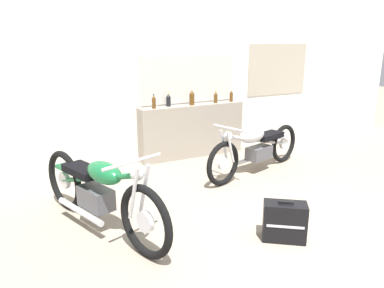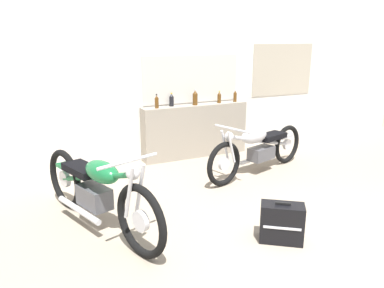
# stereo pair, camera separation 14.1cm
# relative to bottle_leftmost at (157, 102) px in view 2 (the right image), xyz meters

# --- Properties ---
(ground_plane) EXTENTS (24.00, 24.00, 0.00)m
(ground_plane) POSITION_rel_bottle_leftmost_xyz_m (0.63, -3.53, -1.00)
(ground_plane) COLOR gray
(wall_back) EXTENTS (10.00, 0.07, 2.80)m
(wall_back) POSITION_rel_bottle_leftmost_xyz_m (0.65, 0.21, 0.40)
(wall_back) COLOR silver
(wall_back) RESTS_ON ground_plane
(sill_counter) EXTENTS (1.87, 0.28, 0.90)m
(sill_counter) POSITION_rel_bottle_leftmost_xyz_m (0.70, 0.03, -0.55)
(sill_counter) COLOR gray
(sill_counter) RESTS_ON ground_plane
(bottle_leftmost) EXTENTS (0.06, 0.06, 0.23)m
(bottle_leftmost) POSITION_rel_bottle_leftmost_xyz_m (0.00, 0.00, 0.00)
(bottle_leftmost) COLOR #5B3814
(bottle_leftmost) RESTS_ON sill_counter
(bottle_left_center) EXTENTS (0.07, 0.07, 0.22)m
(bottle_left_center) POSITION_rel_bottle_leftmost_xyz_m (0.29, 0.08, -0.00)
(bottle_left_center) COLOR black
(bottle_left_center) RESTS_ON sill_counter
(bottle_center) EXTENTS (0.08, 0.08, 0.27)m
(bottle_center) POSITION_rel_bottle_leftmost_xyz_m (0.69, 0.01, 0.02)
(bottle_center) COLOR #5B3814
(bottle_center) RESTS_ON sill_counter
(bottle_right_center) EXTENTS (0.06, 0.06, 0.21)m
(bottle_right_center) POSITION_rel_bottle_leftmost_xyz_m (1.16, 0.02, -0.01)
(bottle_right_center) COLOR #5B3814
(bottle_right_center) RESTS_ON sill_counter
(bottle_rightmost) EXTENTS (0.06, 0.06, 0.21)m
(bottle_rightmost) POSITION_rel_bottle_leftmost_xyz_m (1.47, 0.01, -0.01)
(bottle_rightmost) COLOR #5B3814
(bottle_rightmost) RESTS_ON sill_counter
(motorcycle_silver) EXTENTS (2.06, 0.82, 0.80)m
(motorcycle_silver) POSITION_rel_bottle_leftmost_xyz_m (1.17, -1.16, -0.60)
(motorcycle_silver) COLOR black
(motorcycle_silver) RESTS_ON ground_plane
(motorcycle_green) EXTENTS (0.89, 2.13, 0.92)m
(motorcycle_green) POSITION_rel_bottle_leftmost_xyz_m (-1.37, -1.86, -0.56)
(motorcycle_green) COLOR black
(motorcycle_green) RESTS_ON ground_plane
(hard_case_black) EXTENTS (0.47, 0.43, 0.42)m
(hard_case_black) POSITION_rel_bottle_leftmost_xyz_m (0.22, -2.93, -0.80)
(hard_case_black) COLOR black
(hard_case_black) RESTS_ON ground_plane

